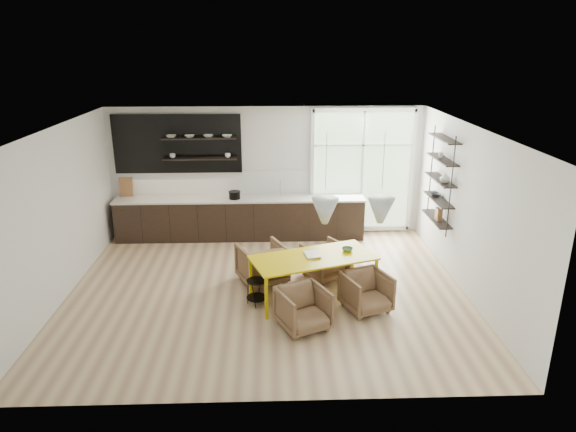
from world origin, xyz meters
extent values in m
cube|color=#D2B586|center=(0.00, 0.00, -0.01)|extent=(7.00, 6.00, 0.01)
cube|color=silver|center=(0.00, 3.00, 1.45)|extent=(7.00, 0.02, 2.90)
cube|color=silver|center=(-3.50, 0.00, 1.45)|extent=(0.02, 6.00, 2.90)
cube|color=silver|center=(3.50, 0.00, 1.45)|extent=(0.02, 6.00, 2.90)
cube|color=silver|center=(0.00, 0.00, 2.90)|extent=(7.00, 6.00, 0.01)
cube|color=#B2D1A5|center=(2.15, 2.97, 1.45)|extent=(2.20, 0.02, 2.70)
cube|color=white|center=(2.15, 2.94, 1.45)|extent=(2.30, 0.08, 2.80)
cone|color=silver|center=(0.95, -0.50, 1.65)|extent=(0.44, 0.44, 0.42)
cone|color=silver|center=(1.85, -0.50, 1.65)|extent=(0.44, 0.44, 0.42)
cylinder|color=black|center=(0.95, -0.50, 2.46)|extent=(0.01, 0.01, 0.89)
cylinder|color=black|center=(1.85, -0.50, 2.46)|extent=(0.01, 0.01, 0.89)
cube|color=black|center=(-0.60, 2.67, 0.45)|extent=(5.50, 0.65, 0.90)
cube|color=beige|center=(-0.60, 2.67, 0.92)|extent=(5.54, 0.69, 0.04)
cube|color=silver|center=(-0.60, 2.98, 1.20)|extent=(5.50, 0.02, 0.55)
cube|color=black|center=(-1.95, 2.96, 2.10)|extent=(2.80, 0.06, 1.30)
cube|color=black|center=(-1.45, 2.82, 2.25)|extent=(1.60, 0.28, 0.03)
cube|color=black|center=(-1.45, 2.82, 1.80)|extent=(1.60, 0.28, 0.03)
cube|color=#97643D|center=(-3.15, 2.90, 1.15)|extent=(0.30, 0.10, 0.42)
cylinder|color=silver|center=(0.30, 2.77, 1.12)|extent=(0.02, 0.02, 0.40)
imported|color=white|center=(-2.05, 2.82, 2.29)|extent=(0.22, 0.22, 0.05)
imported|color=white|center=(-1.65, 2.82, 2.29)|extent=(0.22, 0.22, 0.05)
imported|color=white|center=(-1.25, 2.82, 2.29)|extent=(0.22, 0.22, 0.05)
imported|color=white|center=(-0.85, 2.82, 2.29)|extent=(0.22, 0.22, 0.05)
imported|color=white|center=(-2.05, 2.82, 1.86)|extent=(0.12, 0.12, 0.10)
imported|color=white|center=(-0.85, 2.82, 1.86)|extent=(0.12, 0.12, 0.10)
cylinder|color=black|center=(-0.71, 2.59, 1.02)|extent=(0.25, 0.25, 0.15)
cube|color=black|center=(3.36, 0.60, 1.70)|extent=(0.02, 0.02, 1.90)
cube|color=black|center=(3.36, 1.80, 1.70)|extent=(0.02, 0.02, 1.90)
cube|color=black|center=(3.36, 1.20, 0.90)|extent=(0.26, 1.20, 0.02)
cube|color=black|center=(3.36, 1.20, 1.30)|extent=(0.26, 1.20, 0.02)
cube|color=black|center=(3.36, 1.20, 1.70)|extent=(0.26, 1.20, 0.02)
cube|color=black|center=(3.36, 1.20, 2.10)|extent=(0.26, 1.20, 0.03)
cube|color=black|center=(3.36, 1.20, 2.50)|extent=(0.26, 1.20, 0.03)
imported|color=white|center=(3.36, 0.95, 1.81)|extent=(0.18, 0.18, 0.19)
imported|color=#333338|center=(3.36, 1.40, 1.34)|extent=(0.22, 0.22, 0.05)
imported|color=white|center=(3.36, 1.30, 2.16)|extent=(0.10, 0.10, 0.09)
cube|color=#97643D|center=(3.36, 1.10, 1.03)|extent=(0.10, 0.18, 0.24)
cube|color=#DABD02|center=(0.80, -0.28, 0.74)|extent=(2.27, 1.56, 0.03)
cube|color=#DABD02|center=(0.00, -1.00, 0.36)|extent=(0.06, 0.06, 0.73)
cube|color=#DABD02|center=(-0.28, -0.21, 0.36)|extent=(0.06, 0.06, 0.73)
cube|color=#DABD02|center=(1.87, -0.35, 0.36)|extent=(0.06, 0.06, 0.73)
cube|color=#DABD02|center=(1.60, 0.44, 0.36)|extent=(0.06, 0.06, 0.73)
imported|color=brown|center=(-0.09, 0.36, 0.37)|extent=(1.05, 1.06, 0.74)
imported|color=brown|center=(1.09, 0.52, 0.33)|extent=(0.99, 1.00, 0.67)
imported|color=brown|center=(0.57, -1.29, 0.33)|extent=(0.94, 0.95, 0.66)
imported|color=brown|center=(1.64, -0.76, 0.32)|extent=(0.90, 0.92, 0.65)
cylinder|color=black|center=(-0.17, -0.50, 0.43)|extent=(0.33, 0.33, 0.02)
cylinder|color=black|center=(-0.17, -0.50, 0.12)|extent=(0.35, 0.35, 0.02)
cylinder|color=black|center=(-0.02, -0.54, 0.22)|extent=(0.01, 0.01, 0.43)
cylinder|color=black|center=(-0.13, -0.35, 0.22)|extent=(0.01, 0.01, 0.43)
cylinder|color=black|center=(-0.32, -0.46, 0.22)|extent=(0.01, 0.01, 0.43)
cylinder|color=black|center=(-0.21, -0.65, 0.22)|extent=(0.01, 0.01, 0.43)
imported|color=white|center=(0.66, -0.24, 0.77)|extent=(0.30, 0.37, 0.03)
imported|color=#497046|center=(1.41, -0.04, 0.79)|extent=(0.22, 0.22, 0.06)
camera|label=1|loc=(0.08, -8.28, 4.22)|focal=32.00mm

